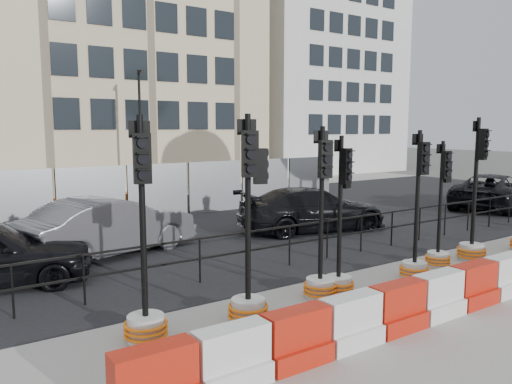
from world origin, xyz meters
TOP-DOWN VIEW (x-y plane):
  - ground at (0.00, 0.00)m, footprint 120.00×120.00m
  - sidewalk_near at (0.00, -3.00)m, footprint 40.00×6.00m
  - road at (0.00, 7.00)m, footprint 40.00×14.00m
  - sidewalk_far at (0.00, 16.00)m, footprint 40.00×4.00m
  - building_cream at (2.00, 21.99)m, footprint 15.00×10.06m
  - building_white at (17.00, 21.99)m, footprint 12.00×9.06m
  - kerb_railing at (0.00, 1.20)m, footprint 18.00×0.04m
  - heras_fencing at (-0.01, 9.80)m, footprint 14.33×1.72m
  - lamp_post_far at (0.50, 14.98)m, footprint 0.12×0.56m
  - barrier_row at (-0.00, -2.80)m, footprint 13.60×0.50m
  - traffic_signal_a at (-5.65, -0.91)m, footprint 0.69×0.69m
  - traffic_signal_b at (-3.92, -1.18)m, footprint 0.69×0.69m
  - traffic_signal_c at (-2.10, -0.93)m, footprint 0.65×0.65m
  - traffic_signal_d at (-1.65, -0.98)m, footprint 0.62×0.62m
  - traffic_signal_e at (0.42, -1.16)m, footprint 0.64×0.64m
  - traffic_signal_f at (1.71, -0.82)m, footprint 0.59×0.59m
  - traffic_signal_g at (2.88, -0.95)m, footprint 0.70×0.70m
  - car_b at (-4.41, 4.62)m, footprint 4.26×5.59m
  - car_c at (1.94, 4.03)m, footprint 3.96×5.66m
  - car_d at (11.08, 3.41)m, footprint 5.36×6.49m

SIDE VIEW (x-z plane):
  - ground at x=0.00m, z-range 0.00..0.00m
  - sidewalk_near at x=0.00m, z-range 0.00..0.02m
  - sidewalk_far at x=0.00m, z-range 0.00..0.02m
  - road at x=0.00m, z-range 0.00..0.03m
  - barrier_row at x=0.00m, z-range -0.03..0.77m
  - traffic_signal_e at x=0.42m, z-range -0.95..2.29m
  - heras_fencing at x=-0.01m, z-range -0.32..1.68m
  - traffic_signal_c at x=-2.10m, z-range -0.98..2.35m
  - kerb_railing at x=0.00m, z-range 0.19..1.19m
  - car_c at x=1.94m, z-range 0.00..1.41m
  - car_d at x=11.08m, z-range 0.00..1.42m
  - traffic_signal_f at x=1.71m, z-range -0.78..2.21m
  - traffic_signal_a at x=-5.65m, z-range -1.02..2.46m
  - traffic_signal_g at x=2.88m, z-range -1.04..2.50m
  - traffic_signal_d at x=-1.65m, z-range -0.82..2.32m
  - car_b at x=-4.41m, z-range 0.00..1.54m
  - traffic_signal_b at x=-3.92m, z-range -0.92..2.60m
  - lamp_post_far at x=0.50m, z-range 0.22..6.22m
  - building_white at x=17.00m, z-range 0.00..16.00m
  - building_cream at x=2.00m, z-range 0.00..18.00m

